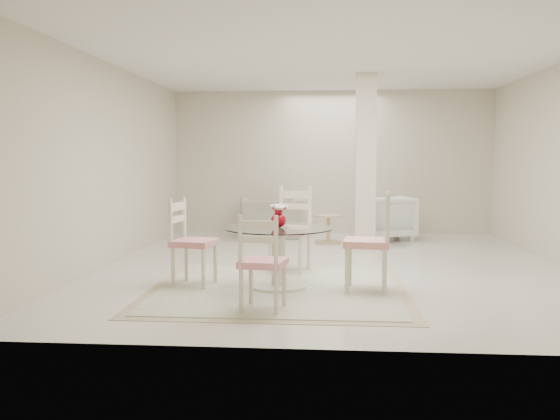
# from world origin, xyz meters

# --- Properties ---
(ground) EXTENTS (7.00, 7.00, 0.00)m
(ground) POSITION_xyz_m (0.00, 0.00, 0.00)
(ground) COLOR silver
(ground) RESTS_ON ground
(room_shell) EXTENTS (6.02, 7.02, 2.71)m
(room_shell) POSITION_xyz_m (0.00, 0.00, 1.86)
(room_shell) COLOR beige
(room_shell) RESTS_ON ground
(column) EXTENTS (0.30, 0.30, 2.70)m
(column) POSITION_xyz_m (0.50, 1.30, 1.35)
(column) COLOR beige
(column) RESTS_ON ground
(area_rug) EXTENTS (2.79, 2.79, 0.02)m
(area_rug) POSITION_xyz_m (-0.60, -1.46, 0.01)
(area_rug) COLOR tan
(area_rug) RESTS_ON ground
(dining_table) EXTENTS (1.17, 1.17, 0.68)m
(dining_table) POSITION_xyz_m (-0.60, -1.46, 0.34)
(dining_table) COLOR beige
(dining_table) RESTS_ON ground
(red_vase) EXTENTS (0.20, 0.18, 0.26)m
(red_vase) POSITION_xyz_m (-0.60, -1.46, 0.80)
(red_vase) COLOR #AC0515
(red_vase) RESTS_ON dining_table
(dining_chair_east) EXTENTS (0.52, 0.52, 1.18)m
(dining_chair_east) POSITION_xyz_m (0.42, -1.54, 0.62)
(dining_chair_east) COLOR beige
(dining_chair_east) RESTS_ON ground
(dining_chair_north) EXTENTS (0.57, 0.57, 1.18)m
(dining_chair_north) POSITION_xyz_m (-0.52, -0.44, 0.62)
(dining_chair_north) COLOR #EFE7C4
(dining_chair_north) RESTS_ON ground
(dining_chair_west) EXTENTS (0.51, 0.51, 1.09)m
(dining_chair_west) POSITION_xyz_m (-1.62, -1.38, 0.57)
(dining_chair_west) COLOR beige
(dining_chair_west) RESTS_ON ground
(dining_chair_south) EXTENTS (0.46, 0.46, 1.01)m
(dining_chair_south) POSITION_xyz_m (-0.68, -2.48, 0.53)
(dining_chair_south) COLOR beige
(dining_chair_south) RESTS_ON ground
(recliner_taupe) EXTENTS (1.23, 1.11, 0.70)m
(recliner_taupe) POSITION_xyz_m (-1.10, 2.75, 0.35)
(recliner_taupe) COLOR #A19885
(recliner_taupe) RESTS_ON ground
(armchair_white) EXTENTS (1.03, 1.05, 0.77)m
(armchair_white) POSITION_xyz_m (0.97, 2.64, 0.39)
(armchair_white) COLOR white
(armchair_white) RESTS_ON ground
(side_table) EXTENTS (0.46, 0.46, 0.48)m
(side_table) POSITION_xyz_m (-0.06, 2.12, 0.22)
(side_table) COLOR tan
(side_table) RESTS_ON ground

